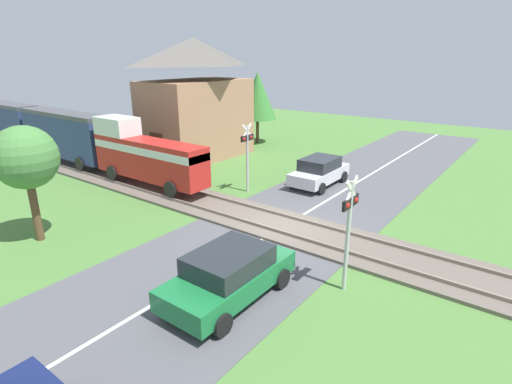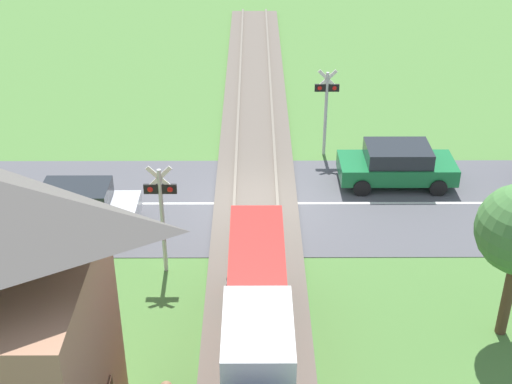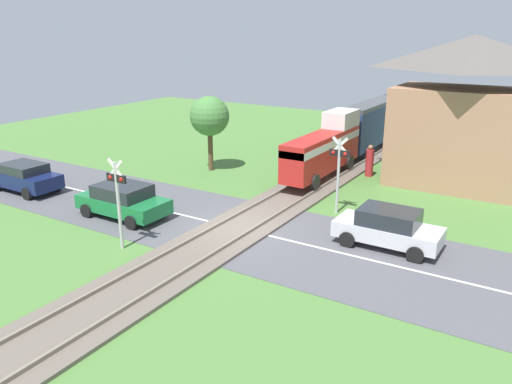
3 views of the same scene
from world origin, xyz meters
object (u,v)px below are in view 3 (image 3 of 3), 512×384
(car_near_crossing, at_px, (123,200))
(car_far_side, at_px, (388,227))
(car_behind_queue, at_px, (25,177))
(crossing_signal_east_approach, at_px, (339,165))
(crossing_signal_west_approach, at_px, (118,193))
(pedestrian_by_station, at_px, (370,162))
(station_building, at_px, (466,115))
(train, at_px, (375,122))

(car_near_crossing, bearing_deg, car_far_side, 15.28)
(car_behind_queue, height_order, crossing_signal_east_approach, crossing_signal_east_approach)
(crossing_signal_west_approach, distance_m, pedestrian_by_station, 14.68)
(car_behind_queue, height_order, station_building, station_building)
(car_far_side, distance_m, car_behind_queue, 17.56)
(train, distance_m, station_building, 8.44)
(pedestrian_by_station, bearing_deg, station_building, 8.89)
(train, height_order, crossing_signal_west_approach, train)
(crossing_signal_east_approach, distance_m, station_building, 8.08)
(crossing_signal_west_approach, xyz_separation_m, station_building, (8.94, 14.62, 1.48))
(train, bearing_deg, crossing_signal_east_approach, -78.03)
(car_far_side, relative_size, crossing_signal_west_approach, 1.13)
(train, xyz_separation_m, car_near_crossing, (-4.93, -17.57, -1.13))
(train, xyz_separation_m, station_building, (6.33, -5.31, 1.75))
(crossing_signal_east_approach, distance_m, pedestrian_by_station, 6.51)
(car_near_crossing, bearing_deg, station_building, 47.43)
(train, height_order, car_far_side, train)
(station_building, bearing_deg, car_behind_queue, -145.79)
(car_far_side, bearing_deg, train, 110.91)
(car_near_crossing, xyz_separation_m, station_building, (11.26, 12.26, 2.87))
(pedestrian_by_station, bearing_deg, crossing_signal_east_approach, -83.08)
(station_building, bearing_deg, train, 140.01)
(crossing_signal_east_approach, relative_size, station_building, 0.46)
(station_building, bearing_deg, crossing_signal_west_approach, -121.44)
(car_far_side, distance_m, station_building, 9.83)
(car_behind_queue, distance_m, station_building, 22.00)
(car_near_crossing, xyz_separation_m, pedestrian_by_station, (6.78, 11.56, 0.03))
(car_near_crossing, bearing_deg, pedestrian_by_station, 59.61)
(crossing_signal_west_approach, relative_size, crossing_signal_east_approach, 1.00)
(train, relative_size, car_far_side, 6.04)
(train, relative_size, pedestrian_by_station, 13.26)
(car_near_crossing, distance_m, pedestrian_by_station, 13.40)
(car_far_side, xyz_separation_m, station_building, (0.72, 9.38, 2.87))
(car_behind_queue, xyz_separation_m, crossing_signal_west_approach, (9.09, -2.36, 1.40))
(car_behind_queue, bearing_deg, car_near_crossing, 0.00)
(car_behind_queue, height_order, crossing_signal_west_approach, crossing_signal_west_approach)
(station_building, bearing_deg, pedestrian_by_station, -171.11)
(car_near_crossing, height_order, station_building, station_building)
(train, height_order, crossing_signal_east_approach, train)
(car_behind_queue, distance_m, crossing_signal_west_approach, 9.50)
(crossing_signal_east_approach, bearing_deg, station_building, 62.13)
(pedestrian_by_station, bearing_deg, car_near_crossing, -120.39)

